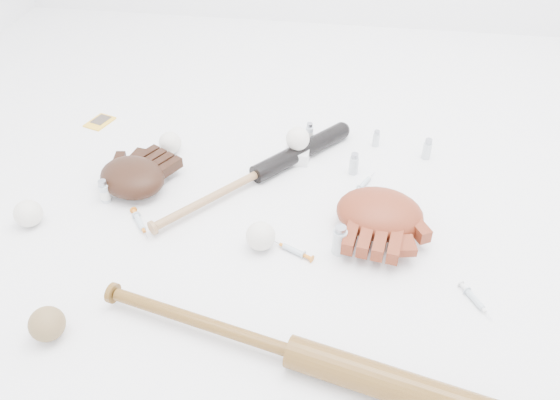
# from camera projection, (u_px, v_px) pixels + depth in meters

# --- Properties ---
(bat_dark) EXTENTS (0.56, 0.65, 0.06)m
(bat_dark) POSITION_uv_depth(u_px,v_px,m) (257.00, 174.00, 1.68)
(bat_dark) COLOR black
(bat_dark) RESTS_ON ground
(bat_wood) EXTENTS (0.98, 0.29, 0.07)m
(bat_wood) POSITION_uv_depth(u_px,v_px,m) (293.00, 352.00, 1.18)
(bat_wood) COLOR brown
(bat_wood) RESTS_ON ground
(glove_dark) EXTENTS (0.34, 0.34, 0.09)m
(glove_dark) POSITION_uv_depth(u_px,v_px,m) (132.00, 177.00, 1.65)
(glove_dark) COLOR black
(glove_dark) RESTS_ON ground
(glove_tan) EXTENTS (0.33, 0.33, 0.10)m
(glove_tan) POSITION_uv_depth(u_px,v_px,m) (380.00, 213.00, 1.51)
(glove_tan) COLOR maroon
(glove_tan) RESTS_ON ground
(trading_card) EXTENTS (0.10, 0.12, 0.01)m
(trading_card) POSITION_uv_depth(u_px,v_px,m) (100.00, 122.00, 1.97)
(trading_card) COLOR gold
(trading_card) RESTS_ON ground
(pedestal) EXTENTS (0.08, 0.08, 0.04)m
(pedestal) POSITION_uv_depth(u_px,v_px,m) (297.00, 154.00, 1.78)
(pedestal) COLOR white
(pedestal) RESTS_ON ground
(baseball_on_pedestal) EXTENTS (0.08, 0.08, 0.08)m
(baseball_on_pedestal) POSITION_uv_depth(u_px,v_px,m) (298.00, 139.00, 1.74)
(baseball_on_pedestal) COLOR silver
(baseball_on_pedestal) RESTS_ON pedestal
(baseball_left) EXTENTS (0.08, 0.08, 0.08)m
(baseball_left) POSITION_uv_depth(u_px,v_px,m) (28.00, 213.00, 1.53)
(baseball_left) COLOR silver
(baseball_left) RESTS_ON ground
(baseball_upper) EXTENTS (0.07, 0.07, 0.07)m
(baseball_upper) POSITION_uv_depth(u_px,v_px,m) (170.00, 143.00, 1.80)
(baseball_upper) COLOR silver
(baseball_upper) RESTS_ON ground
(baseball_mid) EXTENTS (0.08, 0.08, 0.08)m
(baseball_mid) POSITION_uv_depth(u_px,v_px,m) (261.00, 236.00, 1.45)
(baseball_mid) COLOR silver
(baseball_mid) RESTS_ON ground
(baseball_aged) EXTENTS (0.08, 0.08, 0.08)m
(baseball_aged) POSITION_uv_depth(u_px,v_px,m) (47.00, 324.00, 1.23)
(baseball_aged) COLOR brown
(baseball_aged) RESTS_ON ground
(syringe_0) EXTENTS (0.11, 0.13, 0.02)m
(syringe_0) POSITION_uv_depth(u_px,v_px,m) (140.00, 222.00, 1.54)
(syringe_0) COLOR #ADBCC6
(syringe_0) RESTS_ON ground
(syringe_1) EXTENTS (0.14, 0.08, 0.02)m
(syringe_1) POSITION_uv_depth(u_px,v_px,m) (293.00, 250.00, 1.46)
(syringe_1) COLOR #ADBCC6
(syringe_1) RESTS_ON ground
(syringe_2) EXTENTS (0.08, 0.13, 0.02)m
(syringe_2) POSITION_uv_depth(u_px,v_px,m) (364.00, 183.00, 1.68)
(syringe_2) COLOR #ADBCC6
(syringe_2) RESTS_ON ground
(syringe_3) EXTENTS (0.09, 0.13, 0.02)m
(syringe_3) POSITION_uv_depth(u_px,v_px,m) (475.00, 299.00, 1.33)
(syringe_3) COLOR #ADBCC6
(syringe_3) RESTS_ON ground
(vial_0) EXTENTS (0.03, 0.03, 0.07)m
(vial_0) POSITION_uv_depth(u_px,v_px,m) (309.00, 132.00, 1.86)
(vial_0) COLOR silver
(vial_0) RESTS_ON ground
(vial_1) EXTENTS (0.03, 0.03, 0.07)m
(vial_1) POSITION_uv_depth(u_px,v_px,m) (427.00, 149.00, 1.78)
(vial_1) COLOR silver
(vial_1) RESTS_ON ground
(vial_2) EXTENTS (0.03, 0.03, 0.07)m
(vial_2) POSITION_uv_depth(u_px,v_px,m) (354.00, 164.00, 1.71)
(vial_2) COLOR silver
(vial_2) RESTS_ON ground
(vial_3) EXTENTS (0.04, 0.04, 0.09)m
(vial_3) POSITION_uv_depth(u_px,v_px,m) (340.00, 240.00, 1.44)
(vial_3) COLOR silver
(vial_3) RESTS_ON ground
(vial_4) EXTENTS (0.03, 0.03, 0.08)m
(vial_4) POSITION_uv_depth(u_px,v_px,m) (104.00, 191.00, 1.61)
(vial_4) COLOR silver
(vial_4) RESTS_ON ground
(vial_5) EXTENTS (0.02, 0.02, 0.06)m
(vial_5) POSITION_uv_depth(u_px,v_px,m) (376.00, 138.00, 1.84)
(vial_5) COLOR silver
(vial_5) RESTS_ON ground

